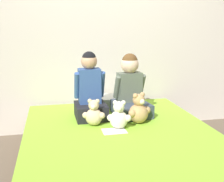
{
  "coord_description": "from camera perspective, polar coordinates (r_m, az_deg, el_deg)",
  "views": [
    {
      "loc": [
        -0.57,
        -2.23,
        1.29
      ],
      "look_at": [
        0.0,
        0.39,
        0.65
      ],
      "focal_mm": 45.0,
      "sensor_mm": 36.0,
      "label": 1
    }
  ],
  "objects": [
    {
      "name": "ground_plane",
      "position": [
        2.64,
        1.85,
        -15.86
      ],
      "size": [
        14.0,
        14.0,
        0.0
      ],
      "primitive_type": "plane",
      "color": "brown"
    },
    {
      "name": "wall_behind_bed",
      "position": [
        3.41,
        -2.69,
        12.69
      ],
      "size": [
        8.0,
        0.06,
        2.5
      ],
      "color": "beige",
      "rests_on": "ground_plane"
    },
    {
      "name": "bed",
      "position": [
        2.55,
        1.88,
        -12.25
      ],
      "size": [
        1.69,
        2.03,
        0.37
      ],
      "color": "brown",
      "rests_on": "ground_plane"
    },
    {
      "name": "child_on_left",
      "position": [
        2.8,
        -4.49,
        -0.2
      ],
      "size": [
        0.31,
        0.34,
        0.66
      ],
      "rotation": [
        0.0,
        0.0,
        0.02
      ],
      "color": "black",
      "rests_on": "bed"
    },
    {
      "name": "child_on_right",
      "position": [
        2.89,
        3.77,
        0.07
      ],
      "size": [
        0.37,
        0.44,
        0.63
      ],
      "rotation": [
        0.0,
        0.0,
        0.13
      ],
      "color": "#384251",
      "rests_on": "bed"
    },
    {
      "name": "teddy_bear_held_by_left_child",
      "position": [
        2.61,
        -3.71,
        -4.73
      ],
      "size": [
        0.21,
        0.16,
        0.25
      ],
      "rotation": [
        0.0,
        0.0,
        -0.26
      ],
      "color": "#D1B78E",
      "rests_on": "bed"
    },
    {
      "name": "teddy_bear_held_by_right_child",
      "position": [
        2.67,
        5.43,
        -3.94
      ],
      "size": [
        0.24,
        0.19,
        0.3
      ],
      "rotation": [
        0.0,
        0.0,
        0.36
      ],
      "color": "tan",
      "rests_on": "bed"
    },
    {
      "name": "teddy_bear_between_children",
      "position": [
        2.53,
        1.49,
        -5.24
      ],
      "size": [
        0.21,
        0.16,
        0.26
      ],
      "rotation": [
        0.0,
        0.0,
        -0.28
      ],
      "color": "silver",
      "rests_on": "bed"
    },
    {
      "name": "pillow_at_headboard",
      "position": [
        3.23,
        -1.67,
        -2.11
      ],
      "size": [
        0.49,
        0.3,
        0.11
      ],
      "color": "silver",
      "rests_on": "bed"
    },
    {
      "name": "sign_card",
      "position": [
        2.5,
        0.46,
        -8.12
      ],
      "size": [
        0.21,
        0.15,
        0.0
      ],
      "color": "white",
      "rests_on": "bed"
    }
  ]
}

